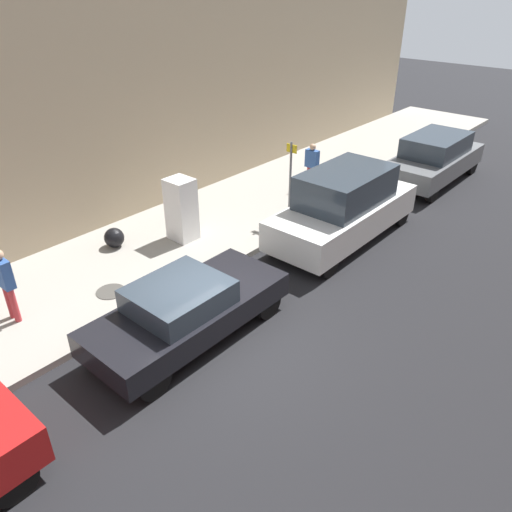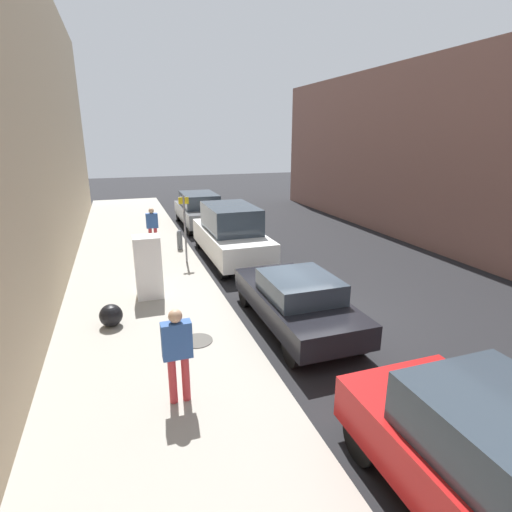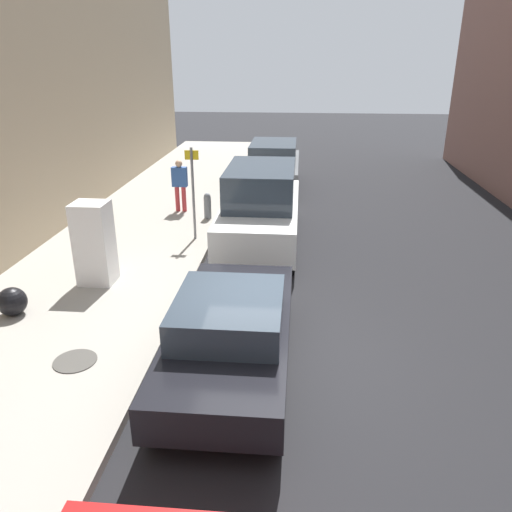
{
  "view_description": "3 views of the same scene",
  "coord_description": "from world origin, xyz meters",
  "px_view_note": "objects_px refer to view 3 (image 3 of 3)",
  "views": [
    {
      "loc": [
        6.04,
        -5.82,
        6.87
      ],
      "look_at": [
        -1.03,
        2.34,
        0.71
      ],
      "focal_mm": 35.0,
      "sensor_mm": 36.0,
      "label": 1
    },
    {
      "loc": [
        -4.54,
        -8.67,
        4.65
      ],
      "look_at": [
        -1.07,
        1.42,
        1.41
      ],
      "focal_mm": 28.0,
      "sensor_mm": 36.0,
      "label": 2
    },
    {
      "loc": [
        0.38,
        -7.17,
        4.79
      ],
      "look_at": [
        -0.33,
        0.88,
        1.54
      ],
      "focal_mm": 35.0,
      "sensor_mm": 36.0,
      "label": 3
    }
  ],
  "objects_px": {
    "fire_hydrant": "(208,206)",
    "trash_bag": "(12,302)",
    "street_sign_post": "(193,189)",
    "pedestrian_walking_far": "(180,182)",
    "parked_van_white": "(261,206)",
    "discarded_refrigerator": "(94,243)",
    "parked_sedan_dark": "(231,331)",
    "parked_suv_gray": "(273,165)"
  },
  "relations": [
    {
      "from": "street_sign_post",
      "to": "pedestrian_walking_far",
      "type": "xyz_separation_m",
      "value": [
        -0.96,
        2.5,
        -0.44
      ]
    },
    {
      "from": "trash_bag",
      "to": "parked_suv_gray",
      "type": "relative_size",
      "value": 0.11
    },
    {
      "from": "discarded_refrigerator",
      "to": "parked_sedan_dark",
      "type": "height_order",
      "value": "discarded_refrigerator"
    },
    {
      "from": "discarded_refrigerator",
      "to": "parked_van_white",
      "type": "relative_size",
      "value": 0.35
    },
    {
      "from": "pedestrian_walking_far",
      "to": "fire_hydrant",
      "type": "bearing_deg",
      "value": 13.07
    },
    {
      "from": "parked_sedan_dark",
      "to": "street_sign_post",
      "type": "bearing_deg",
      "value": 106.96
    },
    {
      "from": "pedestrian_walking_far",
      "to": "parked_suv_gray",
      "type": "xyz_separation_m",
      "value": [
        2.74,
        3.92,
        -0.19
      ]
    },
    {
      "from": "fire_hydrant",
      "to": "parked_van_white",
      "type": "relative_size",
      "value": 0.15
    },
    {
      "from": "street_sign_post",
      "to": "pedestrian_walking_far",
      "type": "relative_size",
      "value": 1.5
    },
    {
      "from": "trash_bag",
      "to": "discarded_refrigerator",
      "type": "bearing_deg",
      "value": 56.83
    },
    {
      "from": "discarded_refrigerator",
      "to": "fire_hydrant",
      "type": "xyz_separation_m",
      "value": [
        1.58,
        4.78,
        -0.49
      ]
    },
    {
      "from": "discarded_refrigerator",
      "to": "parked_van_white",
      "type": "height_order",
      "value": "parked_van_white"
    },
    {
      "from": "discarded_refrigerator",
      "to": "trash_bag",
      "type": "xyz_separation_m",
      "value": [
        -1.05,
        -1.61,
        -0.62
      ]
    },
    {
      "from": "pedestrian_walking_far",
      "to": "parked_van_white",
      "type": "height_order",
      "value": "parked_van_white"
    },
    {
      "from": "fire_hydrant",
      "to": "pedestrian_walking_far",
      "type": "bearing_deg",
      "value": 144.83
    },
    {
      "from": "pedestrian_walking_far",
      "to": "discarded_refrigerator",
      "type": "bearing_deg",
      "value": -47.96
    },
    {
      "from": "fire_hydrant",
      "to": "parked_van_white",
      "type": "bearing_deg",
      "value": -41.89
    },
    {
      "from": "parked_suv_gray",
      "to": "parked_sedan_dark",
      "type": "bearing_deg",
      "value": -90.0
    },
    {
      "from": "pedestrian_walking_far",
      "to": "parked_van_white",
      "type": "distance_m",
      "value": 3.55
    },
    {
      "from": "discarded_refrigerator",
      "to": "parked_sedan_dark",
      "type": "bearing_deg",
      "value": -40.51
    },
    {
      "from": "fire_hydrant",
      "to": "parked_suv_gray",
      "type": "distance_m",
      "value": 4.95
    },
    {
      "from": "trash_bag",
      "to": "parked_suv_gray",
      "type": "xyz_separation_m",
      "value": [
        4.38,
        11.0,
        0.48
      ]
    },
    {
      "from": "fire_hydrant",
      "to": "trash_bag",
      "type": "height_order",
      "value": "fire_hydrant"
    },
    {
      "from": "street_sign_post",
      "to": "trash_bag",
      "type": "distance_m",
      "value": 5.39
    },
    {
      "from": "fire_hydrant",
      "to": "trash_bag",
      "type": "distance_m",
      "value": 6.91
    },
    {
      "from": "discarded_refrigerator",
      "to": "street_sign_post",
      "type": "distance_m",
      "value": 3.39
    },
    {
      "from": "parked_sedan_dark",
      "to": "parked_suv_gray",
      "type": "distance_m",
      "value": 12.24
    },
    {
      "from": "pedestrian_walking_far",
      "to": "street_sign_post",
      "type": "bearing_deg",
      "value": -20.74
    },
    {
      "from": "pedestrian_walking_far",
      "to": "trash_bag",
      "type": "bearing_deg",
      "value": -54.85
    },
    {
      "from": "fire_hydrant",
      "to": "parked_van_white",
      "type": "height_order",
      "value": "parked_van_white"
    },
    {
      "from": "fire_hydrant",
      "to": "parked_sedan_dark",
      "type": "relative_size",
      "value": 0.18
    },
    {
      "from": "discarded_refrigerator",
      "to": "pedestrian_walking_far",
      "type": "xyz_separation_m",
      "value": [
        0.59,
        5.47,
        0.04
      ]
    },
    {
      "from": "pedestrian_walking_far",
      "to": "parked_sedan_dark",
      "type": "bearing_deg",
      "value": -23.56
    },
    {
      "from": "parked_sedan_dark",
      "to": "discarded_refrigerator",
      "type": "bearing_deg",
      "value": 139.49
    },
    {
      "from": "trash_bag",
      "to": "pedestrian_walking_far",
      "type": "bearing_deg",
      "value": 76.91
    },
    {
      "from": "pedestrian_walking_far",
      "to": "parked_van_white",
      "type": "relative_size",
      "value": 0.32
    },
    {
      "from": "parked_sedan_dark",
      "to": "trash_bag",
      "type": "bearing_deg",
      "value": 164.27
    },
    {
      "from": "parked_sedan_dark",
      "to": "parked_suv_gray",
      "type": "height_order",
      "value": "parked_suv_gray"
    },
    {
      "from": "street_sign_post",
      "to": "parked_suv_gray",
      "type": "xyz_separation_m",
      "value": [
        1.77,
        6.42,
        -0.63
      ]
    },
    {
      "from": "discarded_refrigerator",
      "to": "pedestrian_walking_far",
      "type": "height_order",
      "value": "discarded_refrigerator"
    },
    {
      "from": "fire_hydrant",
      "to": "parked_sedan_dark",
      "type": "distance_m",
      "value": 7.82
    },
    {
      "from": "street_sign_post",
      "to": "trash_bag",
      "type": "bearing_deg",
      "value": -119.64
    }
  ]
}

